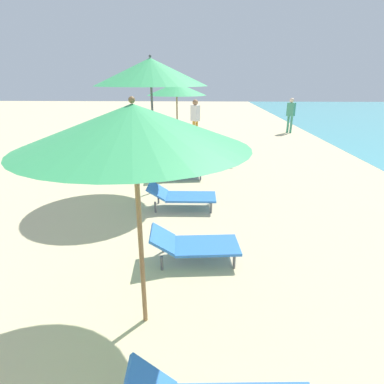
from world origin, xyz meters
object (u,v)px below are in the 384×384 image
(lounger_third_shoreside, at_px, (178,168))
(lounger_farthest_inland, at_px, (209,156))
(umbrella_third, at_px, (151,72))
(person_walking_mid, at_px, (291,112))
(umbrella_farthest, at_px, (177,89))
(lounger_third_inland, at_px, (181,195))
(person_walking_near, at_px, (195,116))
(lounger_farthest_shoreside, at_px, (193,143))
(lounger_second_shoreside, at_px, (194,244))
(umbrella_second, at_px, (133,127))

(lounger_third_shoreside, xyz_separation_m, lounger_farthest_inland, (0.87, 1.37, -0.00))
(umbrella_third, distance_m, person_walking_mid, 10.52)
(umbrella_third, distance_m, umbrella_farthest, 3.64)
(lounger_third_inland, bearing_deg, person_walking_near, 88.51)
(umbrella_farthest, distance_m, lounger_farthest_inland, 2.50)
(lounger_third_shoreside, relative_size, lounger_farthest_shoreside, 0.98)
(lounger_second_shoreside, relative_size, lounger_third_inland, 0.95)
(lounger_third_shoreside, distance_m, umbrella_farthest, 3.18)
(lounger_third_shoreside, relative_size, person_walking_near, 0.77)
(umbrella_second, height_order, lounger_third_inland, umbrella_second)
(umbrella_second, distance_m, umbrella_third, 4.27)
(umbrella_second, distance_m, lounger_third_inland, 3.72)
(lounger_farthest_shoreside, bearing_deg, lounger_farthest_inland, -70.71)
(lounger_third_shoreside, relative_size, umbrella_farthest, 0.54)
(lounger_third_shoreside, height_order, lounger_farthest_inland, lounger_farthest_inland)
(lounger_farthest_shoreside, relative_size, person_walking_near, 0.79)
(lounger_second_shoreside, xyz_separation_m, lounger_farthest_inland, (0.31, 5.42, 0.02))
(lounger_second_shoreside, height_order, umbrella_third, umbrella_third)
(lounger_farthest_shoreside, distance_m, lounger_farthest_inland, 2.27)
(umbrella_second, xyz_separation_m, person_walking_mid, (4.88, 13.09, -1.12))
(umbrella_second, bearing_deg, person_walking_mid, 69.56)
(umbrella_third, height_order, lounger_third_shoreside, umbrella_third)
(person_walking_mid, bearing_deg, umbrella_farthest, -4.62)
(lounger_farthest_shoreside, bearing_deg, person_walking_mid, 46.13)
(lounger_third_shoreside, bearing_deg, umbrella_farthest, 87.92)
(lounger_third_inland, relative_size, person_walking_near, 0.81)
(umbrella_third, height_order, lounger_farthest_shoreside, umbrella_third)
(lounger_third_shoreside, bearing_deg, lounger_farthest_inland, 50.75)
(umbrella_farthest, bearing_deg, umbrella_third, -93.79)
(umbrella_second, bearing_deg, lounger_third_shoreside, 90.58)
(lounger_third_shoreside, height_order, lounger_farthest_shoreside, lounger_third_shoreside)
(lounger_farthest_shoreside, xyz_separation_m, person_walking_near, (0.05, 1.84, 0.81))
(lounger_farthest_shoreside, distance_m, person_walking_near, 2.01)
(umbrella_third, height_order, lounger_third_inland, umbrella_third)
(umbrella_second, height_order, umbrella_farthest, umbrella_farthest)
(lounger_third_inland, xyz_separation_m, umbrella_farthest, (-0.44, 4.59, 1.94))
(lounger_third_shoreside, distance_m, person_walking_mid, 9.24)
(umbrella_second, height_order, person_walking_mid, umbrella_second)
(lounger_second_shoreside, xyz_separation_m, lounger_farthest_shoreside, (-0.29, 7.61, -0.01))
(umbrella_third, xyz_separation_m, person_walking_mid, (5.38, 8.88, -1.65))
(lounger_second_shoreside, distance_m, lounger_third_shoreside, 4.09)
(lounger_farthest_inland, xyz_separation_m, person_walking_near, (-0.55, 4.02, 0.78))
(umbrella_second, relative_size, person_walking_mid, 1.43)
(lounger_third_inland, distance_m, umbrella_farthest, 5.01)
(lounger_third_shoreside, bearing_deg, lounger_farthest_shoreside, 78.79)
(umbrella_second, bearing_deg, person_walking_near, 88.60)
(umbrella_farthest, relative_size, person_walking_near, 1.43)
(umbrella_farthest, relative_size, person_walking_mid, 1.48)
(umbrella_farthest, xyz_separation_m, lounger_farthest_shoreside, (0.48, 1.05, -1.97))
(lounger_second_shoreside, relative_size, lounger_third_shoreside, 0.99)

